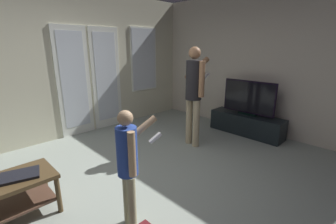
{
  "coord_description": "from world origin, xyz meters",
  "views": [
    {
      "loc": [
        -1.43,
        -2.08,
        1.69
      ],
      "look_at": [
        0.76,
        0.14,
        0.8
      ],
      "focal_mm": 24.71,
      "sensor_mm": 36.0,
      "label": 1
    }
  ],
  "objects_px": {
    "flat_screen_tv": "(249,98)",
    "person_adult": "(194,88)",
    "coffee_table": "(4,193)",
    "laptop_closed": "(20,175)",
    "tv_stand": "(246,124)",
    "person_child": "(129,160)"
  },
  "relations": [
    {
      "from": "person_child",
      "to": "laptop_closed",
      "type": "distance_m",
      "value": 1.16
    },
    {
      "from": "tv_stand",
      "to": "person_adult",
      "type": "relative_size",
      "value": 0.84
    },
    {
      "from": "tv_stand",
      "to": "laptop_closed",
      "type": "height_order",
      "value": "laptop_closed"
    },
    {
      "from": "flat_screen_tv",
      "to": "laptop_closed",
      "type": "bearing_deg",
      "value": 172.82
    },
    {
      "from": "tv_stand",
      "to": "person_child",
      "type": "height_order",
      "value": "person_child"
    },
    {
      "from": "coffee_table",
      "to": "person_child",
      "type": "relative_size",
      "value": 0.77
    },
    {
      "from": "flat_screen_tv",
      "to": "person_adult",
      "type": "distance_m",
      "value": 1.26
    },
    {
      "from": "flat_screen_tv",
      "to": "laptop_closed",
      "type": "relative_size",
      "value": 3.0
    },
    {
      "from": "coffee_table",
      "to": "tv_stand",
      "type": "relative_size",
      "value": 0.64
    },
    {
      "from": "flat_screen_tv",
      "to": "laptop_closed",
      "type": "height_order",
      "value": "flat_screen_tv"
    },
    {
      "from": "coffee_table",
      "to": "laptop_closed",
      "type": "xyz_separation_m",
      "value": [
        0.15,
        -0.02,
        0.14
      ]
    },
    {
      "from": "flat_screen_tv",
      "to": "person_child",
      "type": "xyz_separation_m",
      "value": [
        -3.1,
        -0.42,
        -0.03
      ]
    },
    {
      "from": "coffee_table",
      "to": "flat_screen_tv",
      "type": "distance_m",
      "value": 3.98
    },
    {
      "from": "coffee_table",
      "to": "laptop_closed",
      "type": "distance_m",
      "value": 0.2
    },
    {
      "from": "coffee_table",
      "to": "tv_stand",
      "type": "bearing_deg",
      "value": -7.21
    },
    {
      "from": "coffee_table",
      "to": "person_child",
      "type": "xyz_separation_m",
      "value": [
        0.84,
        -0.91,
        0.38
      ]
    },
    {
      "from": "tv_stand",
      "to": "flat_screen_tv",
      "type": "xyz_separation_m",
      "value": [
        -0.0,
        0.0,
        0.54
      ]
    },
    {
      "from": "person_child",
      "to": "laptop_closed",
      "type": "xyz_separation_m",
      "value": [
        -0.68,
        0.9,
        -0.25
      ]
    },
    {
      "from": "person_child",
      "to": "tv_stand",
      "type": "bearing_deg",
      "value": 7.67
    },
    {
      "from": "tv_stand",
      "to": "flat_screen_tv",
      "type": "height_order",
      "value": "flat_screen_tv"
    },
    {
      "from": "person_adult",
      "to": "laptop_closed",
      "type": "distance_m",
      "value": 2.68
    },
    {
      "from": "person_adult",
      "to": "person_child",
      "type": "bearing_deg",
      "value": -156.67
    }
  ]
}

